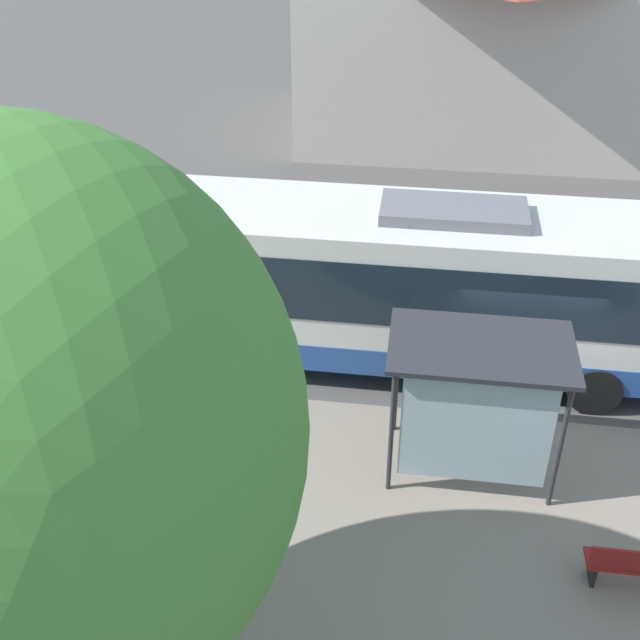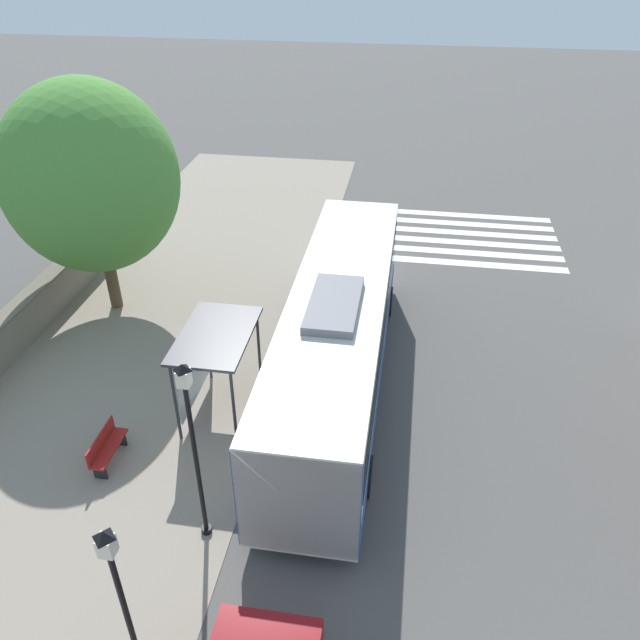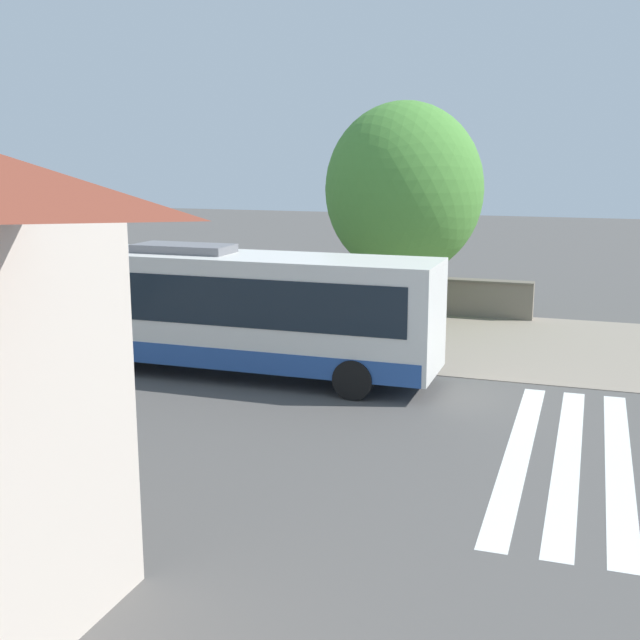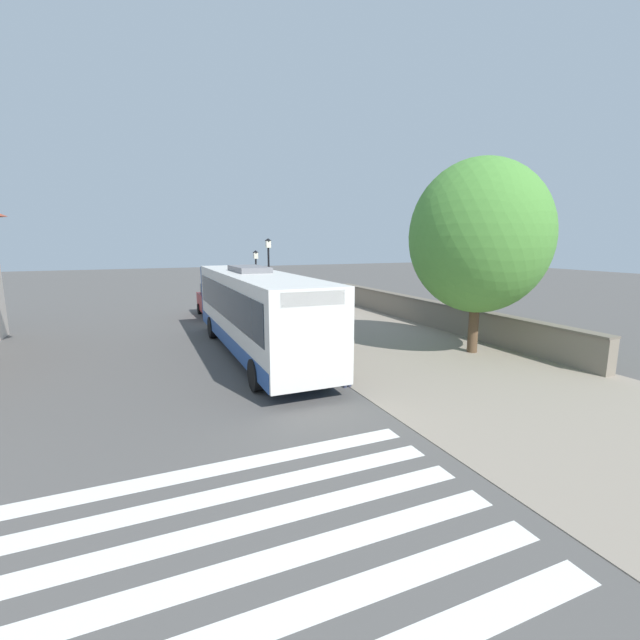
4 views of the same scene
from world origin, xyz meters
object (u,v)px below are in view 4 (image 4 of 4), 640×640
shade_tree (479,237)px  bus (256,310)px  pedestrian (348,356)px  street_lamp_far (269,275)px  parked_car_behind_bus (216,301)px  street_lamp_near (256,277)px  bus_shelter (315,295)px  bench (334,318)px

shade_tree → bus: bearing=-21.7°
pedestrian → street_lamp_far: street_lamp_far is taller
shade_tree → parked_car_behind_bus: size_ratio=1.96×
bus → street_lamp_far: 5.94m
pedestrian → street_lamp_far: 10.66m
street_lamp_near → parked_car_behind_bus: size_ratio=1.01×
bus → shade_tree: shade_tree is taller
bus → parked_car_behind_bus: 9.85m
bus → parked_car_behind_bus: bearing=-90.7°
bus_shelter → shade_tree: 7.34m
bus_shelter → parked_car_behind_bus: bus_shelter is taller
bus → bus_shelter: bus is taller
street_lamp_near → parked_car_behind_bus: street_lamp_near is taller
street_lamp_far → shade_tree: shade_tree is taller
pedestrian → bench: pedestrian is taller
bus → street_lamp_near: (-2.34, -8.63, 0.56)m
pedestrian → street_lamp_near: street_lamp_near is taller
bus_shelter → street_lamp_near: (0.81, -7.22, 0.26)m
shade_tree → parked_car_behind_bus: bearing=-58.3°
street_lamp_far → shade_tree: 10.75m
bench → bus_shelter: bearing=48.3°
bus → pedestrian: bearing=107.1°
bus_shelter → bench: (-2.09, -2.35, -1.64)m
bench → street_lamp_near: 5.98m
bus → street_lamp_far: street_lamp_far is taller
pedestrian → shade_tree: bearing=-164.8°
bus → shade_tree: size_ratio=1.57×
bench → shade_tree: (-2.96, 7.02, 4.21)m
bus → pedestrian: size_ratio=7.03×
bus → bench: (-5.25, -3.76, -1.35)m
bus_shelter → street_lamp_near: 7.27m
bus → street_lamp_far: bearing=-111.9°
bus → street_lamp_near: size_ratio=3.03×
street_lamp_far → parked_car_behind_bus: street_lamp_far is taller
bus → pedestrian: 5.35m
bus → bus_shelter: bearing=-155.9°
bench → street_lamp_near: (2.91, -4.87, 1.90)m
shade_tree → bench: bearing=-67.1°
bus → bench: bearing=-144.4°
shade_tree → street_lamp_near: bearing=-63.7°
shade_tree → street_lamp_far: bearing=-55.3°
pedestrian → bench: 9.58m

